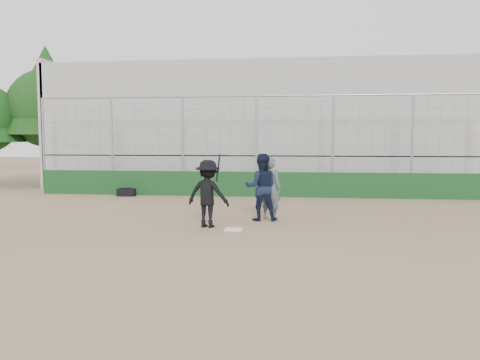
# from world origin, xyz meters

# --- Properties ---
(ground) EXTENTS (90.00, 90.00, 0.00)m
(ground) POSITION_xyz_m (0.00, 0.00, 0.00)
(ground) COLOR brown
(ground) RESTS_ON ground
(home_plate) EXTENTS (0.44, 0.44, 0.02)m
(home_plate) POSITION_xyz_m (0.00, 0.00, 0.01)
(home_plate) COLOR white
(home_plate) RESTS_ON ground
(backstop) EXTENTS (18.10, 0.25, 4.04)m
(backstop) POSITION_xyz_m (0.00, 7.00, 0.96)
(backstop) COLOR #113817
(backstop) RESTS_ON ground
(bleachers) EXTENTS (20.25, 6.70, 6.98)m
(bleachers) POSITION_xyz_m (0.00, 11.95, 2.92)
(bleachers) COLOR gray
(bleachers) RESTS_ON ground
(tree_left) EXTENTS (4.48, 4.48, 7.00)m
(tree_left) POSITION_xyz_m (-11.00, 11.00, 4.39)
(tree_left) COLOR #342113
(tree_left) RESTS_ON ground
(batter_at_plate) EXTENTS (1.26, 0.89, 1.91)m
(batter_at_plate) POSITION_xyz_m (-0.71, 0.29, 0.88)
(batter_at_plate) COLOR black
(batter_at_plate) RESTS_ON ground
(catcher_crouched) EXTENTS (1.00, 0.82, 1.27)m
(catcher_crouched) POSITION_xyz_m (0.60, 1.42, 0.63)
(catcher_crouched) COLOR black
(catcher_crouched) RESTS_ON ground
(umpire) EXTENTS (0.76, 0.61, 1.62)m
(umpire) POSITION_xyz_m (0.83, 1.66, 0.81)
(umpire) COLOR #4D5462
(umpire) RESTS_ON ground
(equipment_bag) EXTENTS (0.73, 0.34, 0.35)m
(equipment_bag) POSITION_xyz_m (-5.23, 6.46, 0.15)
(equipment_bag) COLOR black
(equipment_bag) RESTS_ON ground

